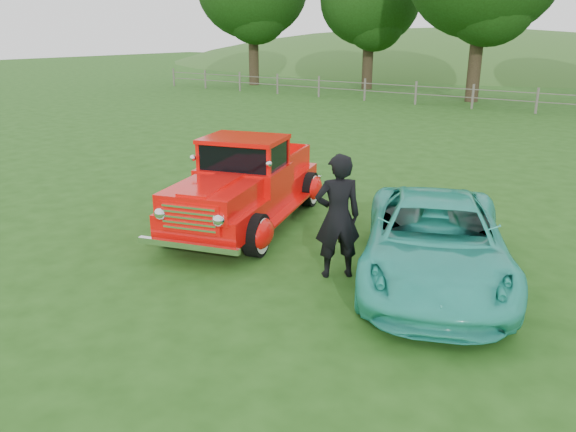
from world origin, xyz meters
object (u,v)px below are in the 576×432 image
Objects in this scene: tree_mid_west at (370,0)px; teal_sedan at (435,241)px; red_pickup at (246,186)px; man at (338,216)px.

tree_mid_west is 30.79m from teal_sedan.
red_pickup is at bearing -67.29° from tree_mid_west.
red_pickup reaches higher than teal_sedan.
tree_mid_west is 1.60× the size of red_pickup.
man reaches higher than red_pickup.
tree_mid_west reaches higher than man.
red_pickup is 2.66× the size of man.
man is (13.66, -27.19, -4.56)m from tree_mid_west.
tree_mid_west reaches higher than teal_sedan.
red_pickup is 4.09m from teal_sedan.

